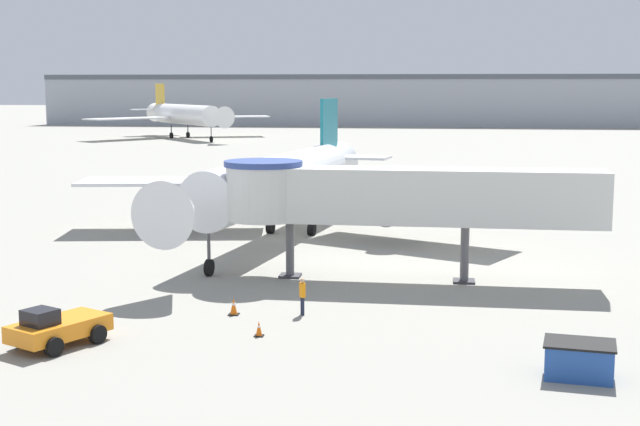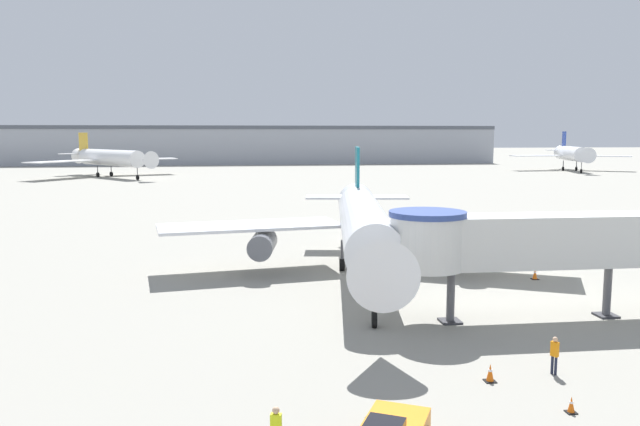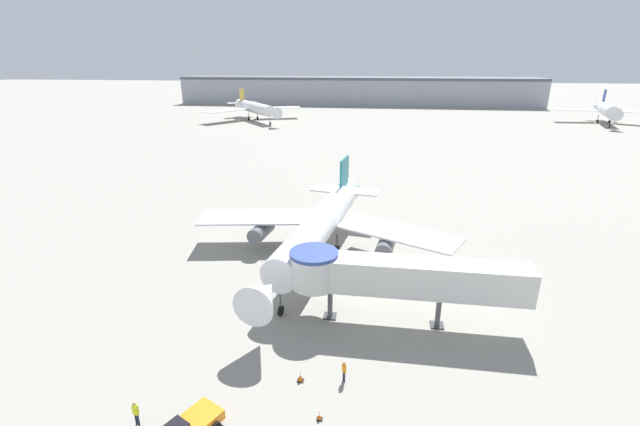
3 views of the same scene
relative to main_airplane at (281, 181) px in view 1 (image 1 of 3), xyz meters
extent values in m
plane|color=gray|center=(0.01, 0.51, -3.84)|extent=(800.00, 800.00, 0.00)
cylinder|color=silver|center=(-0.13, -0.81, 0.13)|extent=(6.71, 22.96, 3.27)
cone|color=silver|center=(-2.34, -15.11, 0.13)|extent=(3.79, 4.06, 3.27)
cone|color=silver|center=(1.79, 11.55, 0.13)|extent=(3.99, 5.35, 3.27)
cube|color=silver|center=(-7.95, 3.18, -0.45)|extent=(14.03, 7.08, 0.22)
cube|color=silver|center=(8.54, 0.63, -0.45)|extent=(14.22, 10.51, 0.22)
cube|color=#19707F|center=(1.75, 11.31, 3.07)|extent=(0.86, 4.05, 4.26)
cube|color=silver|center=(1.83, 11.79, 0.70)|extent=(9.44, 4.20, 0.18)
cylinder|color=#565960|center=(-7.09, 1.72, -1.60)|extent=(2.40, 4.29, 1.80)
cylinder|color=#565960|center=(7.27, -0.51, -1.60)|extent=(2.40, 4.29, 1.80)
cylinder|color=#4C4C51|center=(-1.80, -11.65, -2.45)|extent=(0.18, 0.18, 1.88)
cylinder|color=black|center=(-1.80, -11.65, -3.39)|extent=(0.39, 0.93, 0.90)
cylinder|color=#4C4C51|center=(-1.15, 2.22, -2.45)|extent=(0.22, 0.22, 1.88)
cylinder|color=black|center=(-1.15, 2.22, -3.39)|extent=(0.53, 0.95, 0.90)
cylinder|color=#4C4C51|center=(1.77, 1.77, -2.45)|extent=(0.22, 0.22, 1.88)
cylinder|color=black|center=(1.77, 1.77, -3.39)|extent=(0.53, 0.95, 0.90)
cube|color=silver|center=(9.80, -11.41, 0.58)|extent=(17.45, 2.83, 2.80)
cylinder|color=silver|center=(1.09, -11.29, 0.58)|extent=(3.90, 3.90, 2.80)
cylinder|color=navy|center=(1.09, -11.29, 2.13)|extent=(4.10, 4.09, 0.30)
cylinder|color=#56565B|center=(2.48, -11.31, -2.33)|extent=(0.44, 0.44, 3.02)
cube|color=#333338|center=(2.48, -11.31, -3.78)|extent=(1.10, 1.10, 0.12)
cylinder|color=#56565B|center=(11.54, -11.43, -2.33)|extent=(0.44, 0.44, 3.02)
cube|color=#333338|center=(11.54, -11.43, -3.78)|extent=(1.10, 1.10, 0.12)
cube|color=orange|center=(-4.28, -24.89, -3.15)|extent=(3.44, 4.25, 0.65)
cube|color=black|center=(-4.68, -25.65, -2.53)|extent=(1.50, 1.47, 0.59)
cylinder|color=black|center=(-5.62, -25.37, -3.47)|extent=(0.61, 0.79, 0.73)
cylinder|color=black|center=(-3.91, -26.27, -3.47)|extent=(0.61, 0.79, 0.73)
cylinder|color=black|center=(-4.66, -23.52, -3.47)|extent=(0.61, 0.79, 0.73)
cylinder|color=black|center=(-2.94, -24.41, -3.47)|extent=(0.61, 0.79, 0.73)
cube|color=#234C9E|center=(15.07, -26.15, -3.26)|extent=(2.49, 1.99, 1.17)
cube|color=black|center=(15.07, -26.15, -2.63)|extent=(2.64, 2.11, 0.08)
cube|color=black|center=(1.33, -19.42, -3.82)|extent=(0.46, 0.46, 0.04)
cone|color=orange|center=(1.33, -19.42, -3.44)|extent=(0.32, 0.32, 0.72)
cylinder|color=white|center=(1.33, -19.42, -3.36)|extent=(0.17, 0.17, 0.09)
cube|color=black|center=(11.84, -2.42, -3.82)|extent=(0.49, 0.49, 0.04)
cone|color=orange|center=(11.84, -2.42, -3.42)|extent=(0.33, 0.33, 0.76)
cylinder|color=white|center=(11.84, -2.42, -3.33)|extent=(0.18, 0.18, 0.09)
cube|color=black|center=(3.11, -22.60, -3.82)|extent=(0.37, 0.37, 0.04)
cone|color=orange|center=(3.11, -22.60, -3.51)|extent=(0.26, 0.26, 0.59)
cylinder|color=white|center=(3.11, -22.60, -3.44)|extent=(0.14, 0.14, 0.07)
cylinder|color=#1E2338|center=(4.29, -18.98, -3.44)|extent=(0.12, 0.12, 0.80)
cylinder|color=#1E2338|center=(4.37, -19.12, -3.44)|extent=(0.12, 0.12, 0.80)
cube|color=orange|center=(4.33, -19.05, -2.72)|extent=(0.31, 0.37, 0.64)
sphere|color=tan|center=(4.33, -19.05, -2.29)|extent=(0.22, 0.22, 0.22)
cylinder|color=white|center=(-38.03, 109.25, 0.79)|extent=(18.62, 22.64, 3.80)
cone|color=white|center=(-28.02, 96.22, 0.79)|extent=(5.56, 5.63, 3.80)
cone|color=white|center=(-46.64, 120.47, 0.79)|extent=(6.48, 6.83, 3.80)
cube|color=white|center=(-48.10, 105.70, 0.13)|extent=(14.03, 16.82, 0.22)
cube|color=white|center=(-32.00, 118.07, 0.13)|extent=(17.46, 10.87, 0.22)
cube|color=gold|center=(-46.47, 120.24, 4.21)|extent=(3.00, 3.81, 4.94)
cube|color=white|center=(-46.81, 120.69, 1.46)|extent=(10.87, 9.40, 0.18)
cylinder|color=#4C4C51|center=(-30.47, 99.40, -2.20)|extent=(0.18, 0.18, 2.18)
cylinder|color=black|center=(-30.47, 99.40, -3.29)|extent=(0.88, 1.03, 1.10)
cylinder|color=#4C4C51|center=(-41.33, 110.75, -2.20)|extent=(0.22, 0.22, 2.18)
cylinder|color=black|center=(-41.33, 110.75, -3.29)|extent=(0.99, 1.12, 1.10)
cylinder|color=#4C4C51|center=(-38.62, 112.83, -2.20)|extent=(0.22, 0.22, 2.18)
cylinder|color=black|center=(-38.62, 112.83, -3.29)|extent=(0.99, 1.12, 1.10)
cube|color=#999EA8|center=(-5.54, 175.51, 2.03)|extent=(171.94, 21.43, 11.74)
cube|color=#4C515B|center=(-5.54, 175.51, 8.49)|extent=(171.94, 21.86, 1.20)
camera|label=1|loc=(10.15, -56.67, 6.10)|focal=50.00mm
camera|label=2|loc=(-8.98, -42.93, 6.33)|focal=35.00mm
camera|label=3|loc=(5.92, -43.05, 17.27)|focal=24.00mm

